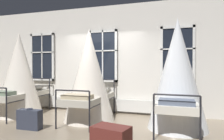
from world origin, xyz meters
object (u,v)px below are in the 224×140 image
suitcase_dark (30,119)px  cot_first (19,75)px  travel_trunk (111,137)px  cot_third (177,75)px  cot_second (89,76)px

suitcase_dark → cot_first: bearing=138.0°
cot_first → suitcase_dark: size_ratio=4.27×
suitcase_dark → travel_trunk: 2.12m
cot_third → travel_trunk: (-1.10, -1.50, -1.03)m
cot_first → travel_trunk: bearing=-116.6°
suitcase_dark → travel_trunk: size_ratio=0.88×
cot_second → suitcase_dark: (-0.96, -1.13, -0.94)m
cot_first → cot_third: size_ratio=0.96×
cot_second → cot_third: (2.21, -0.07, 0.06)m
cot_first → cot_second: size_ratio=1.00×
cot_first → cot_second: (2.23, 0.03, -0.00)m
cot_second → cot_third: bearing=-92.4°
cot_third → suitcase_dark: 3.49m
cot_third → travel_trunk: size_ratio=3.93×
cot_second → cot_first: bearing=90.3°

